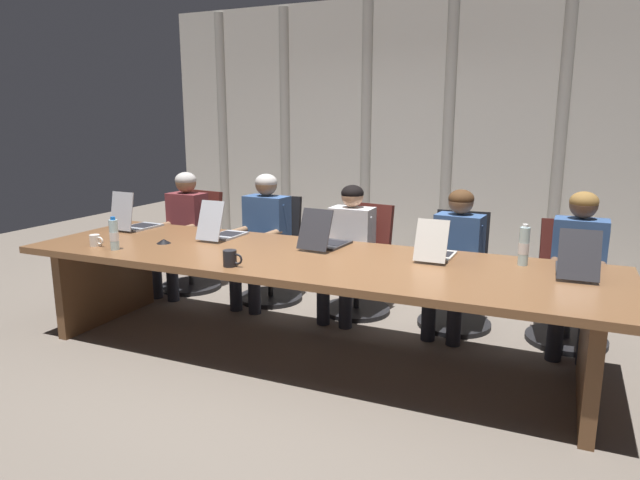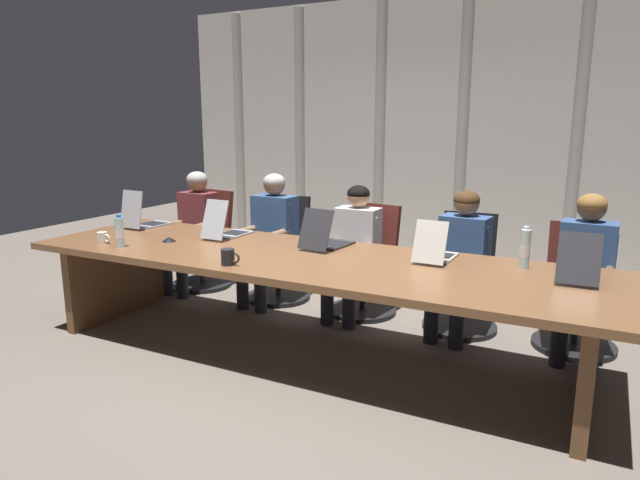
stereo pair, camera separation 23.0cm
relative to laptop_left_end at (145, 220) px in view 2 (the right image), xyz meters
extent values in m
plane|color=#6B6056|center=(1.78, -0.29, -0.80)|extent=(12.10, 12.10, 0.00)
cube|color=brown|center=(1.78, -0.29, -0.09)|extent=(4.20, 1.20, 0.05)
cube|color=black|center=(1.78, -0.29, -0.15)|extent=(3.57, 0.10, 0.06)
cube|color=brown|center=(-0.07, -0.29, -0.46)|extent=(0.08, 1.02, 0.69)
cube|color=brown|center=(3.62, -0.29, -0.46)|extent=(0.08, 1.02, 0.69)
cube|color=beige|center=(1.78, 2.46, 0.69)|extent=(6.05, 0.10, 2.98)
cylinder|color=#A39E96|center=(-0.65, 2.41, 0.69)|extent=(0.12, 0.12, 2.92)
cylinder|color=#A39E96|center=(0.24, 2.41, 0.69)|extent=(0.12, 0.12, 2.92)
cylinder|color=#A39E96|center=(1.28, 2.41, 0.69)|extent=(0.12, 0.12, 2.92)
cylinder|color=#A39E96|center=(2.21, 2.41, 0.69)|extent=(0.12, 0.12, 2.92)
cylinder|color=#A39E96|center=(3.33, 2.41, 0.69)|extent=(0.12, 0.12, 2.92)
cube|color=#A8ADB7|center=(0.00, 0.06, -0.06)|extent=(0.25, 0.36, 0.02)
cube|color=black|center=(0.00, 0.09, -0.05)|extent=(0.21, 0.20, 0.00)
cube|color=#A8ADB7|center=(-0.01, -0.14, 0.11)|extent=(0.24, 0.08, 0.32)
cube|color=black|center=(-0.01, -0.13, 0.11)|extent=(0.21, 0.07, 0.29)
cube|color=#A8ADB7|center=(0.91, 0.06, -0.06)|extent=(0.22, 0.34, 0.02)
cube|color=black|center=(0.91, 0.08, -0.05)|extent=(0.19, 0.19, 0.00)
cube|color=#A8ADB7|center=(0.90, -0.16, 0.10)|extent=(0.22, 0.12, 0.30)
cube|color=black|center=(0.90, -0.16, 0.11)|extent=(0.19, 0.10, 0.27)
cube|color=#2D2D33|center=(1.80, 0.09, -0.06)|extent=(0.28, 0.35, 0.02)
cube|color=black|center=(1.81, 0.11, -0.05)|extent=(0.23, 0.20, 0.00)
cube|color=#2D2D33|center=(1.78, -0.13, 0.10)|extent=(0.26, 0.14, 0.29)
cube|color=black|center=(1.78, -0.12, 0.10)|extent=(0.23, 0.13, 0.26)
cube|color=beige|center=(2.63, 0.07, -0.06)|extent=(0.22, 0.31, 0.02)
cube|color=black|center=(2.63, 0.09, -0.05)|extent=(0.19, 0.17, 0.00)
cube|color=beige|center=(2.63, -0.13, 0.09)|extent=(0.22, 0.11, 0.27)
cube|color=black|center=(2.63, -0.13, 0.09)|extent=(0.20, 0.10, 0.24)
cube|color=#2D2D33|center=(3.51, 0.04, -0.06)|extent=(0.24, 0.33, 0.02)
cube|color=black|center=(3.51, 0.07, -0.05)|extent=(0.20, 0.19, 0.00)
cube|color=#2D2D33|center=(3.52, -0.19, 0.09)|extent=(0.24, 0.15, 0.28)
cube|color=black|center=(3.52, -0.19, 0.10)|extent=(0.21, 0.13, 0.25)
cube|color=#511E19|center=(0.01, 0.73, -0.38)|extent=(0.55, 0.55, 0.08)
cube|color=#511E19|center=(0.05, 0.95, -0.09)|extent=(0.45, 0.19, 0.51)
cylinder|color=#262628|center=(0.01, 0.73, -0.59)|extent=(0.05, 0.05, 0.34)
cylinder|color=black|center=(0.01, 0.73, -0.78)|extent=(0.60, 0.60, 0.04)
cube|color=black|center=(0.93, 0.73, -0.38)|extent=(0.51, 0.51, 0.08)
cube|color=black|center=(0.92, 0.95, -0.09)|extent=(0.44, 0.15, 0.51)
cylinder|color=#262628|center=(0.93, 0.73, -0.59)|extent=(0.05, 0.05, 0.34)
cylinder|color=black|center=(0.93, 0.73, -0.78)|extent=(0.60, 0.60, 0.04)
cube|color=#511E19|center=(1.80, 0.73, -0.38)|extent=(0.55, 0.55, 0.08)
cube|color=#511E19|center=(1.83, 0.95, -0.10)|extent=(0.45, 0.19, 0.49)
cylinder|color=#262628|center=(1.80, 0.73, -0.59)|extent=(0.05, 0.05, 0.34)
cylinder|color=black|center=(1.80, 0.73, -0.78)|extent=(0.60, 0.60, 0.04)
cube|color=black|center=(2.66, 0.73, -0.38)|extent=(0.50, 0.50, 0.08)
cube|color=black|center=(2.65, 0.95, -0.11)|extent=(0.44, 0.13, 0.47)
cylinder|color=#262628|center=(2.66, 0.73, -0.59)|extent=(0.05, 0.05, 0.34)
cylinder|color=black|center=(2.66, 0.73, -0.78)|extent=(0.60, 0.60, 0.04)
cube|color=#511E19|center=(3.52, 0.73, -0.38)|extent=(0.55, 0.55, 0.08)
cube|color=#511E19|center=(3.48, 0.95, -0.11)|extent=(0.44, 0.18, 0.46)
cylinder|color=#262628|center=(3.52, 0.73, -0.59)|extent=(0.05, 0.05, 0.34)
cylinder|color=black|center=(3.52, 0.73, -0.78)|extent=(0.60, 0.60, 0.04)
cube|color=brown|center=(0.02, 0.71, -0.09)|extent=(0.37, 0.24, 0.51)
sphere|color=#8C6647|center=(0.02, 0.71, 0.27)|extent=(0.20, 0.20, 0.20)
ellipsoid|color=#B2ADA8|center=(0.02, 0.71, 0.30)|extent=(0.20, 0.20, 0.15)
cylinder|color=brown|center=(0.17, 0.71, -0.02)|extent=(0.08, 0.14, 0.27)
cylinder|color=#8C6647|center=(0.16, 0.50, -0.14)|extent=(0.08, 0.30, 0.06)
cylinder|color=brown|center=(-0.13, 0.72, -0.02)|extent=(0.08, 0.14, 0.27)
cylinder|color=#8C6647|center=(-0.13, 0.51, -0.14)|extent=(0.08, 0.30, 0.06)
cylinder|color=#262833|center=(0.11, 0.51, -0.37)|extent=(0.15, 0.41, 0.13)
cylinder|color=#262833|center=(0.11, 0.33, -0.58)|extent=(0.11, 0.11, 0.44)
cylinder|color=#262833|center=(-0.09, 0.52, -0.37)|extent=(0.15, 0.41, 0.13)
cylinder|color=#262833|center=(-0.09, 0.34, -0.58)|extent=(0.11, 0.11, 0.44)
cube|color=#335184|center=(0.92, 0.71, -0.08)|extent=(0.41, 0.24, 0.53)
sphere|color=#8C6647|center=(0.92, 0.71, 0.29)|extent=(0.20, 0.20, 0.20)
ellipsoid|color=#B2ADA8|center=(0.92, 0.71, 0.32)|extent=(0.20, 0.20, 0.15)
cylinder|color=#335184|center=(1.09, 0.70, 0.00)|extent=(0.08, 0.14, 0.27)
cylinder|color=#8C6647|center=(1.07, 0.49, -0.12)|extent=(0.08, 0.30, 0.06)
cylinder|color=#335184|center=(0.75, 0.72, 0.00)|extent=(0.08, 0.14, 0.27)
cylinder|color=#8C6647|center=(0.73, 0.51, -0.12)|extent=(0.08, 0.30, 0.06)
cylinder|color=#262833|center=(1.00, 0.51, -0.37)|extent=(0.15, 0.41, 0.13)
cylinder|color=#262833|center=(0.99, 0.33, -0.58)|extent=(0.11, 0.11, 0.44)
cylinder|color=#262833|center=(0.80, 0.52, -0.37)|extent=(0.15, 0.41, 0.13)
cylinder|color=#262833|center=(0.79, 0.34, -0.58)|extent=(0.11, 0.11, 0.44)
cube|color=silver|center=(1.75, 0.71, -0.10)|extent=(0.37, 0.23, 0.48)
sphere|color=tan|center=(1.75, 0.71, 0.23)|extent=(0.19, 0.19, 0.19)
ellipsoid|color=black|center=(1.75, 0.71, 0.26)|extent=(0.19, 0.19, 0.14)
cylinder|color=silver|center=(1.91, 0.71, -0.06)|extent=(0.07, 0.14, 0.27)
cylinder|color=tan|center=(1.90, 0.50, -0.17)|extent=(0.07, 0.30, 0.06)
cylinder|color=silver|center=(1.60, 0.71, -0.06)|extent=(0.07, 0.14, 0.27)
cylinder|color=tan|center=(1.60, 0.50, -0.17)|extent=(0.07, 0.30, 0.06)
cylinder|color=#262833|center=(1.85, 0.51, -0.37)|extent=(0.14, 0.40, 0.13)
cylinder|color=#262833|center=(1.85, 0.33, -0.58)|extent=(0.11, 0.11, 0.44)
cylinder|color=#262833|center=(1.65, 0.51, -0.37)|extent=(0.14, 0.40, 0.13)
cylinder|color=#262833|center=(1.65, 0.33, -0.58)|extent=(0.11, 0.11, 0.44)
cube|color=#335184|center=(2.67, 0.71, -0.10)|extent=(0.39, 0.26, 0.48)
sphere|color=#8C6647|center=(2.67, 0.71, 0.24)|extent=(0.20, 0.20, 0.20)
ellipsoid|color=#472D19|center=(2.67, 0.71, 0.26)|extent=(0.20, 0.20, 0.15)
cylinder|color=#335184|center=(2.82, 0.70, -0.05)|extent=(0.08, 0.14, 0.27)
cylinder|color=#8C6647|center=(2.80, 0.49, -0.17)|extent=(0.09, 0.30, 0.06)
cylinder|color=#335184|center=(2.52, 0.73, -0.05)|extent=(0.08, 0.14, 0.27)
cylinder|color=#8C6647|center=(2.49, 0.52, -0.17)|extent=(0.09, 0.30, 0.06)
cylinder|color=#262833|center=(2.75, 0.50, -0.37)|extent=(0.17, 0.41, 0.13)
cylinder|color=#262833|center=(2.73, 0.32, -0.58)|extent=(0.11, 0.11, 0.44)
cylinder|color=#262833|center=(2.55, 0.52, -0.37)|extent=(0.17, 0.41, 0.13)
cylinder|color=#262833|center=(2.53, 0.34, -0.58)|extent=(0.11, 0.11, 0.44)
cube|color=#335184|center=(3.55, 0.71, -0.09)|extent=(0.38, 0.23, 0.51)
sphere|color=brown|center=(3.55, 0.71, 0.27)|extent=(0.20, 0.20, 0.20)
ellipsoid|color=olive|center=(3.55, 0.71, 0.29)|extent=(0.20, 0.20, 0.15)
cylinder|color=#335184|center=(3.70, 0.71, -0.03)|extent=(0.07, 0.14, 0.27)
cylinder|color=brown|center=(3.69, 0.50, -0.14)|extent=(0.07, 0.30, 0.06)
cylinder|color=#335184|center=(3.39, 0.72, -0.03)|extent=(0.07, 0.14, 0.27)
cylinder|color=brown|center=(3.38, 0.51, -0.14)|extent=(0.07, 0.30, 0.06)
cylinder|color=#262833|center=(3.64, 0.51, -0.37)|extent=(0.14, 0.40, 0.13)
cylinder|color=#262833|center=(3.63, 0.33, -0.58)|extent=(0.11, 0.11, 0.44)
cylinder|color=#262833|center=(3.44, 0.52, -0.37)|extent=(0.14, 0.40, 0.13)
cylinder|color=#262833|center=(3.43, 0.34, -0.58)|extent=(0.11, 0.11, 0.44)
cylinder|color=silver|center=(0.42, -0.68, 0.05)|extent=(0.06, 0.06, 0.22)
cylinder|color=white|center=(0.42, -0.68, 0.04)|extent=(0.06, 0.06, 0.07)
cylinder|color=blue|center=(0.42, -0.68, 0.17)|extent=(0.03, 0.03, 0.02)
cylinder|color=silver|center=(3.20, 0.06, 0.06)|extent=(0.06, 0.06, 0.25)
cylinder|color=white|center=(3.20, 0.06, 0.05)|extent=(0.07, 0.07, 0.08)
cylinder|color=white|center=(3.20, 0.06, 0.20)|extent=(0.04, 0.04, 0.02)
cylinder|color=black|center=(1.45, -0.74, -0.01)|extent=(0.09, 0.09, 0.11)
torus|color=black|center=(1.51, -0.74, -0.01)|extent=(0.07, 0.01, 0.07)
cylinder|color=white|center=(0.19, -0.64, -0.02)|extent=(0.08, 0.08, 0.09)
torus|color=white|center=(0.24, -0.64, -0.02)|extent=(0.06, 0.01, 0.06)
cone|color=black|center=(0.60, -0.36, -0.05)|extent=(0.11, 0.11, 0.03)
camera|label=1|loc=(3.41, -3.73, 0.87)|focal=31.36mm
camera|label=2|loc=(3.61, -3.63, 0.87)|focal=31.36mm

